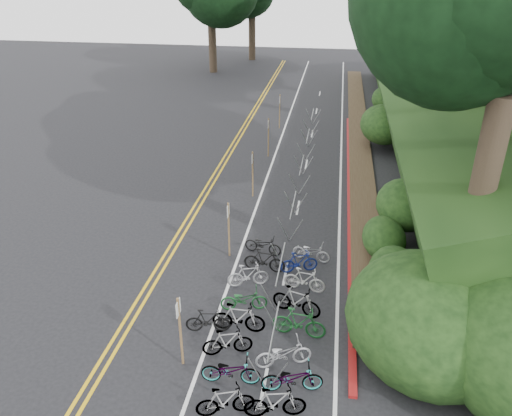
{
  "coord_description": "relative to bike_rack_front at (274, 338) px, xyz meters",
  "views": [
    {
      "loc": [
        4.59,
        -12.65,
        11.37
      ],
      "look_at": [
        1.41,
        7.08,
        1.3
      ],
      "focal_mm": 35.0,
      "sensor_mm": 36.0,
      "label": 1
    }
  ],
  "objects": [
    {
      "name": "red_curb",
      "position": [
        2.47,
        12.79,
        -0.82
      ],
      "size": [
        0.25,
        28.0,
        0.1
      ],
      "primitive_type": "cube",
      "color": "maroon",
      "rests_on": "ground"
    },
    {
      "name": "bike_front",
      "position": [
        -2.34,
        0.96,
        -0.41
      ],
      "size": [
        0.66,
        1.57,
        0.92
      ],
      "primitive_type": "imported",
      "rotation": [
        0.0,
        0.0,
        1.72
      ],
      "color": "black",
      "rests_on": "ground"
    },
    {
      "name": "bike_rack_front",
      "position": [
        0.0,
        0.0,
        0.0
      ],
      "size": [
        1.16,
        2.82,
        1.2
      ],
      "color": "gray",
      "rests_on": "ground"
    },
    {
      "name": "ground",
      "position": [
        -3.23,
        0.79,
        -0.87
      ],
      "size": [
        120.0,
        120.0,
        0.0
      ],
      "primitive_type": "plane",
      "color": "black",
      "rests_on": "ground"
    },
    {
      "name": "bike_valet",
      "position": [
        -0.32,
        1.63,
        -0.38
      ],
      "size": [
        3.19,
        10.24,
        1.1
      ],
      "color": "slate",
      "rests_on": "ground"
    },
    {
      "name": "bike_racks_rest",
      "position": [
        -0.23,
        13.79,
        -0.01
      ],
      "size": [
        1.14,
        23.0,
        1.17
      ],
      "color": "gray",
      "rests_on": "ground"
    },
    {
      "name": "signpost_near",
      "position": [
        -2.76,
        -0.63,
        0.57
      ],
      "size": [
        0.08,
        0.4,
        2.51
      ],
      "color": "brown",
      "rests_on": "ground"
    },
    {
      "name": "embankment",
      "position": [
        9.73,
        19.83,
        1.7
      ],
      "size": [
        14.3,
        48.14,
        9.11
      ],
      "color": "black",
      "rests_on": "ground"
    },
    {
      "name": "signposts_rest",
      "position": [
        -2.63,
        14.79,
        0.56
      ],
      "size": [
        0.08,
        18.4,
        2.5
      ],
      "color": "brown",
      "rests_on": "ground"
    },
    {
      "name": "road_markings",
      "position": [
        -2.6,
        10.88,
        -0.86
      ],
      "size": [
        7.47,
        80.0,
        0.01
      ],
      "color": "gold",
      "rests_on": "ground"
    }
  ]
}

